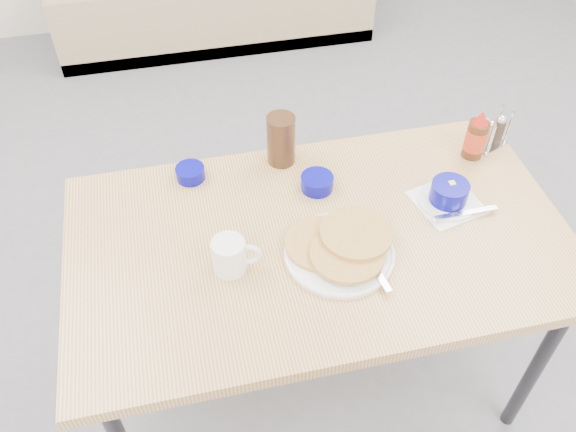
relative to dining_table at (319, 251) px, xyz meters
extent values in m
cube|color=tan|center=(0.00, 2.47, -0.47)|extent=(1.90, 0.55, 0.45)
cube|color=#2D2D33|center=(0.00, 2.47, -0.66)|extent=(1.90, 0.55, 0.08)
cube|color=tan|center=(0.00, 0.00, 0.04)|extent=(1.40, 0.80, 0.04)
cylinder|color=#2D2D33|center=(0.62, -0.32, -0.34)|extent=(0.04, 0.04, 0.72)
cylinder|color=#2D2D33|center=(-0.62, 0.32, -0.34)|extent=(0.04, 0.04, 0.72)
cylinder|color=#2D2D33|center=(0.62, 0.32, -0.34)|extent=(0.04, 0.04, 0.72)
cylinder|color=white|center=(0.03, -0.08, 0.07)|extent=(0.30, 0.30, 0.01)
cylinder|color=tan|center=(-0.01, -0.04, 0.08)|extent=(0.20, 0.20, 0.01)
cylinder|color=tan|center=(0.04, -0.11, 0.10)|extent=(0.20, 0.20, 0.01)
cylinder|color=tan|center=(0.09, -0.05, 0.11)|extent=(0.20, 0.20, 0.01)
cube|color=silver|center=(0.11, -0.17, 0.08)|extent=(0.04, 0.13, 0.01)
cylinder|color=white|center=(-0.26, -0.06, 0.11)|extent=(0.09, 0.09, 0.10)
cylinder|color=black|center=(-0.26, -0.06, 0.16)|extent=(0.08, 0.08, 0.00)
torus|color=white|center=(-0.21, -0.06, 0.11)|extent=(0.08, 0.03, 0.07)
cube|color=white|center=(0.40, 0.05, 0.06)|extent=(0.21, 0.21, 0.00)
cylinder|color=white|center=(0.40, 0.05, 0.07)|extent=(0.17, 0.17, 0.01)
cylinder|color=#05057F|center=(0.40, 0.05, 0.11)|extent=(0.11, 0.11, 0.06)
cylinder|color=white|center=(0.40, 0.05, 0.13)|extent=(0.10, 0.10, 0.01)
cube|color=#F4DB60|center=(0.40, 0.05, 0.13)|extent=(0.02, 0.02, 0.01)
cube|color=silver|center=(0.42, -0.02, 0.08)|extent=(0.20, 0.02, 0.00)
cylinder|color=#05057F|center=(-0.32, 0.32, 0.08)|extent=(0.09, 0.09, 0.04)
cylinder|color=#05057F|center=(0.04, 0.19, 0.08)|extent=(0.10, 0.10, 0.04)
cylinder|color=#382011|center=(-0.04, 0.34, 0.14)|extent=(0.10, 0.10, 0.17)
cube|color=silver|center=(0.64, 0.27, 0.06)|extent=(0.12, 0.10, 0.00)
cylinder|color=silver|center=(0.61, 0.23, 0.13)|extent=(0.01, 0.01, 0.12)
cylinder|color=silver|center=(0.69, 0.26, 0.13)|extent=(0.01, 0.01, 0.12)
cylinder|color=silver|center=(0.59, 0.27, 0.13)|extent=(0.01, 0.01, 0.12)
cylinder|color=silver|center=(0.67, 0.30, 0.13)|extent=(0.01, 0.01, 0.12)
cylinder|color=silver|center=(0.62, 0.26, 0.11)|extent=(0.04, 0.04, 0.08)
cylinder|color=#3F3326|center=(0.66, 0.27, 0.11)|extent=(0.04, 0.04, 0.08)
cylinder|color=#47230F|center=(0.56, 0.23, 0.13)|extent=(0.06, 0.06, 0.13)
cylinder|color=#D75619|center=(0.56, 0.23, 0.13)|extent=(0.06, 0.06, 0.07)
cone|color=red|center=(0.56, 0.23, 0.21)|extent=(0.05, 0.05, 0.04)
cube|color=#E16A4B|center=(-0.06, -0.14, 0.06)|extent=(0.05, 0.03, 0.00)
camera|label=1|loc=(-0.34, -1.09, 1.33)|focal=38.00mm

